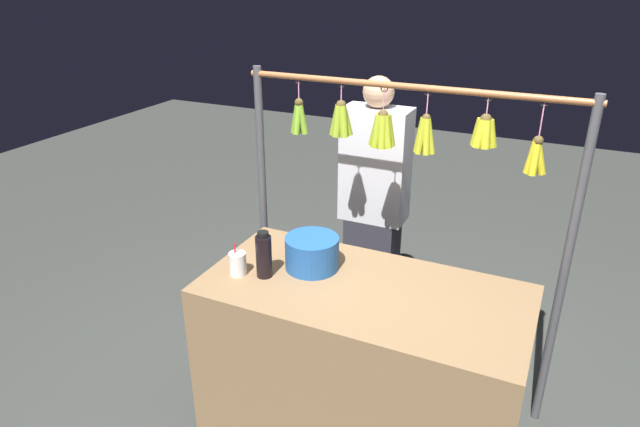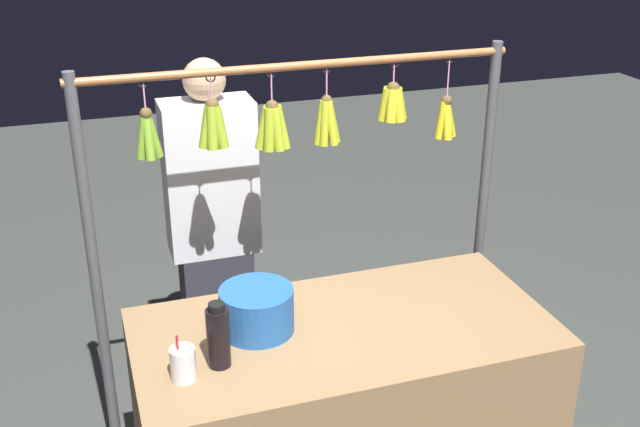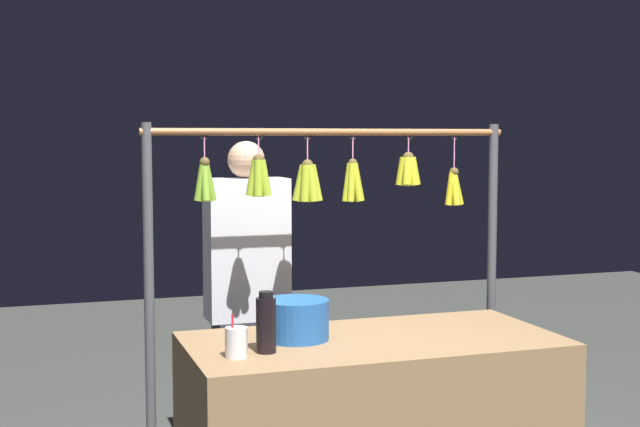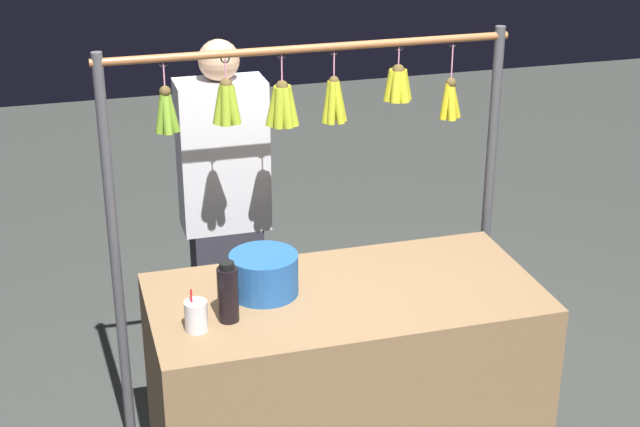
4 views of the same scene
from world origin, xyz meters
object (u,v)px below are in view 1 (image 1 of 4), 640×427
at_px(water_bottle, 264,255).
at_px(vendor_person, 373,213).
at_px(drink_cup, 238,264).
at_px(blue_bucket, 312,253).

distance_m(water_bottle, vendor_person, 1.07).
bearing_deg(drink_cup, blue_bucket, -144.73).
bearing_deg(vendor_person, water_bottle, 80.11).
bearing_deg(blue_bucket, vendor_person, -90.63).
xyz_separation_m(drink_cup, vendor_person, (-0.31, -1.08, -0.11)).
bearing_deg(blue_bucket, drink_cup, 35.27).
distance_m(blue_bucket, vendor_person, 0.88).
distance_m(water_bottle, drink_cup, 0.14).
height_order(water_bottle, blue_bucket, water_bottle).
relative_size(blue_bucket, vendor_person, 0.16).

